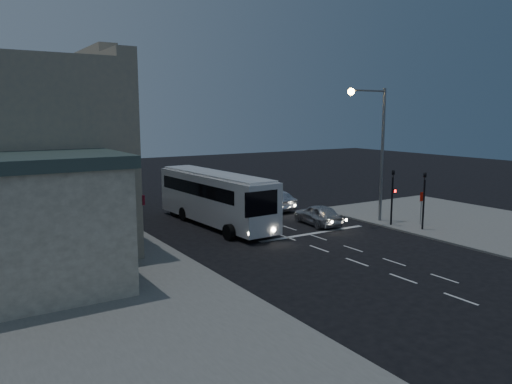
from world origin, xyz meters
TOP-DOWN VIEW (x-y plane):
  - ground at (0.00, 0.00)m, footprint 120.00×120.00m
  - sidewalk_near at (13.00, -4.00)m, footprint 12.00×24.00m
  - sidewalk_far at (-13.00, 8.00)m, footprint 12.00×50.00m
  - road_markings at (1.29, 3.31)m, footprint 8.00×30.55m
  - tour_bus at (-2.11, 7.40)m, footprint 3.02×11.70m
  - car_suv at (3.81, 3.80)m, footprint 2.10×4.29m
  - car_sedan_a at (4.08, 9.94)m, footprint 1.99×4.65m
  - car_sedan_b at (4.14, 14.88)m, footprint 2.68×5.65m
  - traffic_signal_main at (7.60, 0.78)m, footprint 0.25×0.35m
  - traffic_signal_side at (8.30, -1.20)m, footprint 0.18×0.15m
  - regulatory_sign at (9.30, -0.24)m, footprint 0.45×0.12m
  - streetlight at (7.34, 2.20)m, footprint 3.32×0.44m
  - main_building at (-13.96, 8.00)m, footprint 10.12×12.00m
  - low_building_south at (-14.50, -0.50)m, footprint 7.40×5.40m
  - low_building_north at (-13.50, 20.00)m, footprint 9.40×9.40m
  - street_tree at (-8.21, 15.02)m, footprint 4.00×4.00m

SIDE VIEW (x-z plane):
  - ground at x=0.00m, z-range 0.00..0.00m
  - road_markings at x=1.29m, z-range 0.00..0.01m
  - sidewalk_near at x=13.00m, z-range 0.00..0.12m
  - sidewalk_far at x=-13.00m, z-range 0.00..0.12m
  - car_suv at x=3.81m, z-range 0.00..1.41m
  - car_sedan_a at x=4.08m, z-range 0.00..1.49m
  - car_sedan_b at x=4.14m, z-range 0.00..1.59m
  - regulatory_sign at x=9.30m, z-range 0.50..2.70m
  - tour_bus at x=-2.11m, z-range 0.14..3.71m
  - traffic_signal_main at x=7.60m, z-range 0.37..4.47m
  - traffic_signal_side at x=8.30m, z-range 0.37..4.47m
  - low_building_south at x=-14.50m, z-range 0.15..5.85m
  - low_building_north at x=-13.50m, z-range 0.14..6.64m
  - street_tree at x=-8.21m, z-range 1.40..7.60m
  - main_building at x=-13.96m, z-range -0.34..10.66m
  - streetlight at x=7.34m, z-range 1.23..10.23m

